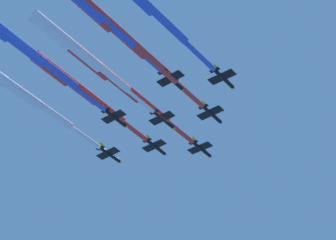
% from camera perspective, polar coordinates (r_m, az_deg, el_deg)
% --- Properties ---
extents(jet_lead, '(44.41, 42.91, 4.11)m').
position_cam_1_polar(jet_lead, '(163.04, -4.57, 3.42)').
color(jet_lead, black).
extents(jet_port_inner, '(40.46, 39.40, 4.06)m').
position_cam_1_polar(jet_port_inner, '(167.55, -8.54, 2.92)').
color(jet_port_inner, black).
extents(jet_starboard_inner, '(45.25, 44.69, 4.05)m').
position_cam_1_polar(jet_starboard_inner, '(154.16, -4.12, 7.97)').
color(jet_starboard_inner, black).
extents(jet_port_mid, '(40.75, 39.71, 4.10)m').
position_cam_1_polar(jet_port_mid, '(156.56, -8.32, 6.35)').
color(jet_port_mid, black).
extents(jet_starboard_mid, '(44.41, 42.51, 4.06)m').
position_cam_1_polar(jet_starboard_mid, '(167.89, -14.36, 2.68)').
color(jet_starboard_mid, black).
extents(jet_starboard_outer, '(43.22, 42.63, 4.12)m').
position_cam_1_polar(jet_starboard_outer, '(159.81, -13.97, 6.90)').
color(jet_starboard_outer, black).
extents(jet_trail_port, '(42.44, 41.13, 4.07)m').
position_cam_1_polar(jet_trail_port, '(148.76, -8.30, 11.26)').
color(jet_trail_port, black).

